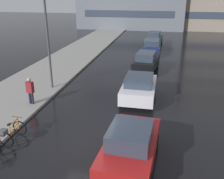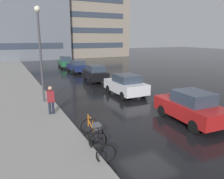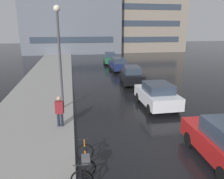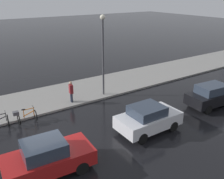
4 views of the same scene
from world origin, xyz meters
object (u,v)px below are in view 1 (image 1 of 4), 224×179
bicycle_second (11,133)px  car_white (139,88)px  pedestrian (30,90)px  car_green (154,38)px  car_black (146,62)px  streetlamp (47,31)px  car_navy (152,47)px  car_red (131,146)px

bicycle_second → car_white: size_ratio=0.36×
bicycle_second → pedestrian: size_ratio=0.79×
pedestrian → bicycle_second: bearing=-74.5°
car_green → car_black: bearing=-90.6°
car_black → streetlamp: 8.62m
car_navy → streetlamp: (-6.12, -11.91, 3.15)m
bicycle_second → streetlamp: size_ratio=0.22×
car_white → pedestrian: 6.39m
pedestrian → streetlamp: (0.05, 2.74, 2.97)m
car_black → car_navy: car_black is taller
bicycle_second → streetlamp: 7.38m
car_black → car_green: car_black is taller
pedestrian → car_navy: bearing=67.2°
car_green → streetlamp: (-6.07, -17.35, 3.16)m
car_green → pedestrian: bearing=-106.9°
car_navy → car_black: bearing=-91.5°
car_red → car_black: bearing=91.6°
car_green → car_navy: bearing=-89.5°
car_red → pedestrian: (-6.35, 4.11, 0.15)m
pedestrian → car_black: bearing=53.7°
bicycle_second → car_green: 24.33m
car_black → streetlamp: (-5.95, -5.41, 3.11)m
bicycle_second → car_red: car_red is taller
car_red → streetlamp: 9.82m
car_navy → pedestrian: size_ratio=2.36×
car_white → streetlamp: streetlamp is taller
car_red → car_navy: 18.77m
car_red → car_green: (-0.23, 24.21, -0.03)m
pedestrian → car_green: bearing=73.1°
car_black → car_navy: (0.17, 6.50, -0.04)m
car_white → car_navy: 12.56m
car_red → car_navy: car_red is taller
car_green → car_white: bearing=-90.3°
bicycle_second → pedestrian: (-1.03, 3.70, 0.48)m
car_navy → car_green: (-0.05, 5.44, -0.01)m
car_red → car_white: (-0.31, 6.21, -0.00)m
streetlamp → bicycle_second: bearing=-81.3°
car_navy → car_white: bearing=-90.6°
car_navy → pedestrian: bearing=-112.8°
car_red → streetlamp: (-6.30, 6.86, 3.13)m
pedestrian → car_red: bearing=-32.9°
pedestrian → streetlamp: size_ratio=0.28×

